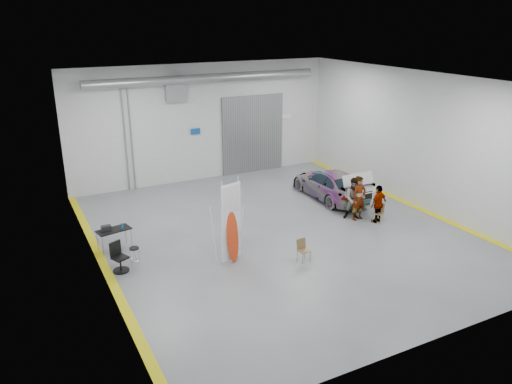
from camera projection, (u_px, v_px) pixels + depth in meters
name	position (u px, v px, depth m)	size (l,w,h in m)	color
ground	(280.00, 232.00, 19.98)	(16.00, 16.00, 0.00)	slate
room_shell	(260.00, 121.00, 20.58)	(14.02, 16.18, 6.01)	silver
sedan_car	(330.00, 184.00, 23.57)	(1.90, 4.66, 1.35)	white
person_a	(359.00, 198.00, 20.95)	(0.70, 0.46, 1.91)	#997653
person_b	(355.00, 199.00, 21.02)	(0.89, 0.68, 1.82)	#44707D
person_c	(378.00, 204.00, 20.70)	(0.95, 0.39, 1.63)	#A65D37
surfboard_display	(230.00, 230.00, 17.12)	(0.84, 0.41, 3.07)	white
folding_chair_near	(304.00, 254.00, 17.56)	(0.41, 0.42, 0.80)	brown
folding_chair_far	(378.00, 217.00, 20.84)	(0.52, 0.63, 0.82)	brown
shop_stool	(135.00, 256.00, 17.22)	(0.35, 0.35, 0.68)	black
work_table	(112.00, 230.00, 18.32)	(1.30, 0.83, 0.99)	gray
office_chair	(120.00, 259.00, 16.82)	(0.60, 0.63, 1.03)	black
trunk_lid	(359.00, 182.00, 21.59)	(1.58, 0.96, 0.04)	silver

